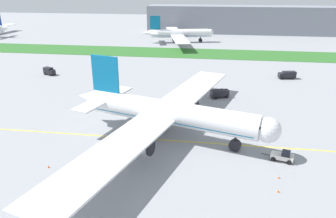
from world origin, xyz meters
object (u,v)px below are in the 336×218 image
object	(u,v)px
traffic_cone_port_wing	(279,177)
pushback_tug	(283,156)
ground_crew_wingwalker_port	(138,129)
traffic_cone_near_nose	(278,191)
traffic_cone_starboard_wing	(48,166)
service_truck_baggage_loader	(220,93)
airliner_foreground	(167,113)
parked_airliner_far_centre	(178,33)
service_truck_fuel_bowser	(287,75)
service_truck_catering_van	(49,71)

from	to	relation	value
traffic_cone_port_wing	pushback_tug	bearing A→B (deg)	74.92
ground_crew_wingwalker_port	traffic_cone_near_nose	world-z (taller)	ground_crew_wingwalker_port
traffic_cone_near_nose	traffic_cone_starboard_wing	size ratio (longest dim) A/B	1.00
pushback_tug	service_truck_baggage_loader	size ratio (longest dim) A/B	1.05
airliner_foreground	parked_airliner_far_centre	bearing A→B (deg)	95.46
traffic_cone_port_wing	traffic_cone_starboard_wing	xyz separation A→B (m)	(-42.40, -2.65, 0.00)
airliner_foreground	service_truck_baggage_loader	size ratio (longest dim) A/B	12.91
service_truck_fuel_bowser	service_truck_baggage_loader	bearing A→B (deg)	-134.80
traffic_cone_port_wing	service_truck_catering_van	world-z (taller)	service_truck_catering_van
service_truck_baggage_loader	service_truck_catering_van	bearing A→B (deg)	165.10
traffic_cone_port_wing	service_truck_baggage_loader	world-z (taller)	service_truck_baggage_loader
service_truck_fuel_bowser	parked_airliner_far_centre	distance (m)	85.04
service_truck_catering_van	traffic_cone_starboard_wing	bearing A→B (deg)	-62.84
parked_airliner_far_centre	service_truck_fuel_bowser	bearing A→B (deg)	-55.62
service_truck_catering_van	traffic_cone_port_wing	bearing A→B (deg)	-38.54
traffic_cone_starboard_wing	pushback_tug	bearing A→B (deg)	11.63
pushback_tug	service_truck_fuel_bowser	xyz separation A→B (m)	(12.26, 60.03, 0.49)
traffic_cone_near_nose	service_truck_catering_van	world-z (taller)	service_truck_catering_van
airliner_foreground	traffic_cone_near_nose	size ratio (longest dim) A/B	129.25
traffic_cone_near_nose	service_truck_baggage_loader	xyz separation A→B (m)	(-9.51, 46.22, 1.15)
ground_crew_wingwalker_port	parked_airliner_far_centre	bearing A→B (deg)	92.26
service_truck_fuel_bowser	parked_airliner_far_centre	world-z (taller)	parked_airliner_far_centre
service_truck_baggage_loader	service_truck_fuel_bowser	xyz separation A→B (m)	(24.30, 24.47, 0.05)
traffic_cone_near_nose	service_truck_fuel_bowser	bearing A→B (deg)	78.18
ground_crew_wingwalker_port	parked_airliner_far_centre	size ratio (longest dim) A/B	0.02
airliner_foreground	service_truck_baggage_loader	world-z (taller)	airliner_foreground
pushback_tug	traffic_cone_near_nose	distance (m)	10.98
traffic_cone_port_wing	parked_airliner_far_centre	distance (m)	140.83
traffic_cone_port_wing	parked_airliner_far_centre	world-z (taller)	parked_airliner_far_centre
airliner_foreground	traffic_cone_near_nose	distance (m)	28.35
pushback_tug	service_truck_catering_van	xyz separation A→B (m)	(-75.73, 52.49, 0.51)
ground_crew_wingwalker_port	service_truck_fuel_bowser	xyz separation A→B (m)	(43.15, 51.85, 0.51)
ground_crew_wingwalker_port	traffic_cone_starboard_wing	distance (m)	21.77
traffic_cone_starboard_wing	service_truck_catering_van	bearing A→B (deg)	117.16
airliner_foreground	traffic_cone_port_wing	world-z (taller)	airliner_foreground
traffic_cone_near_nose	parked_airliner_far_centre	size ratio (longest dim) A/B	0.01
ground_crew_wingwalker_port	traffic_cone_port_wing	bearing A→B (deg)	-26.62
traffic_cone_port_wing	traffic_cone_starboard_wing	bearing A→B (deg)	-176.43
pushback_tug	service_truck_fuel_bowser	size ratio (longest dim) A/B	0.95
service_truck_baggage_loader	service_truck_fuel_bowser	bearing A→B (deg)	45.20
pushback_tug	service_truck_fuel_bowser	distance (m)	61.27
parked_airliner_far_centre	service_truck_baggage_loader	bearing A→B (deg)	-75.95
traffic_cone_port_wing	parked_airliner_far_centre	bearing A→B (deg)	103.97
service_truck_baggage_loader	parked_airliner_far_centre	distance (m)	97.58
service_truck_fuel_bowser	airliner_foreground	bearing A→B (deg)	-124.37
pushback_tug	parked_airliner_far_centre	xyz separation A→B (m)	(-35.71, 130.14, 4.15)
traffic_cone_starboard_wing	service_truck_baggage_loader	bearing A→B (deg)	54.28
airliner_foreground	parked_airliner_far_centre	distance (m)	123.62
traffic_cone_near_nose	service_truck_baggage_loader	size ratio (longest dim) A/B	0.10
service_truck_baggage_loader	service_truck_fuel_bowser	distance (m)	34.49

